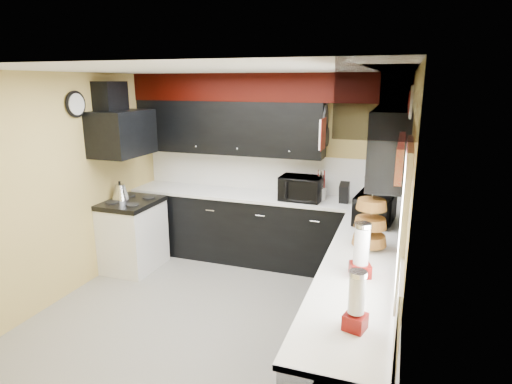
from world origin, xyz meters
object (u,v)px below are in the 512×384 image
toaster_oven (301,188)px  utensil_crock (321,194)px  microwave (375,208)px  kettle (120,192)px  knife_block (344,193)px

toaster_oven → utensil_crock: 0.26m
microwave → kettle: bearing=97.4°
utensil_crock → microwave: bearing=-44.6°
toaster_oven → microwave: 1.13m
toaster_oven → utensil_crock: bearing=23.0°
toaster_oven → kettle: (-2.22, -0.67, -0.07)m
utensil_crock → knife_block: knife_block is taller
toaster_oven → kettle: toaster_oven is taller
toaster_oven → microwave: bearing=-30.7°
utensil_crock → knife_block: bearing=-9.2°
toaster_oven → utensil_crock: toaster_oven is taller
knife_block → utensil_crock: bearing=170.0°
utensil_crock → kettle: size_ratio=0.70×
kettle → knife_block: bearing=14.4°
microwave → utensil_crock: 1.00m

